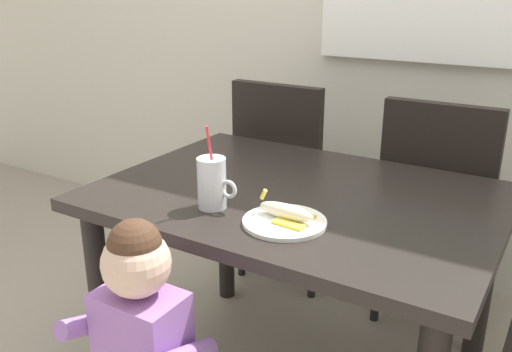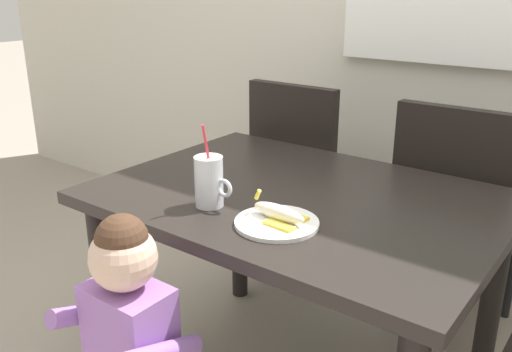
% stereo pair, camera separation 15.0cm
% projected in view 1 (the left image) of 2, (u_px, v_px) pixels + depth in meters
% --- Properties ---
extents(dining_table, '(1.23, 0.89, 0.74)m').
position_uv_depth(dining_table, '(296.00, 223.00, 1.75)').
color(dining_table, black).
rests_on(dining_table, ground).
extents(dining_chair_left, '(0.44, 0.44, 0.96)m').
position_uv_depth(dining_chair_left, '(288.00, 171.00, 2.50)').
color(dining_chair_left, black).
rests_on(dining_chair_left, ground).
extents(dining_chair_right, '(0.44, 0.45, 0.96)m').
position_uv_depth(dining_chair_right, '(440.00, 203.00, 2.14)').
color(dining_chair_right, black).
rests_on(dining_chair_right, ground).
extents(toddler_standing, '(0.33, 0.24, 0.84)m').
position_uv_depth(toddler_standing, '(142.00, 334.00, 1.37)').
color(toddler_standing, '#3F4760').
rests_on(toddler_standing, ground).
extents(milk_cup, '(0.13, 0.08, 0.25)m').
position_uv_depth(milk_cup, '(212.00, 186.00, 1.57)').
color(milk_cup, silver).
rests_on(milk_cup, dining_table).
extents(snack_plate, '(0.23, 0.23, 0.01)m').
position_uv_depth(snack_plate, '(285.00, 222.00, 1.48)').
color(snack_plate, white).
rests_on(snack_plate, dining_table).
extents(peeled_banana, '(0.17, 0.11, 0.07)m').
position_uv_depth(peeled_banana, '(287.00, 212.00, 1.48)').
color(peeled_banana, '#F4EAC6').
rests_on(peeled_banana, snack_plate).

